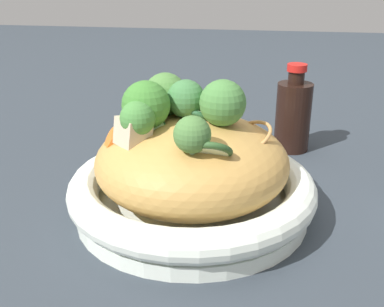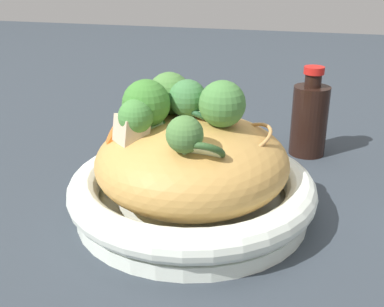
{
  "view_description": "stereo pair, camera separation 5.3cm",
  "coord_description": "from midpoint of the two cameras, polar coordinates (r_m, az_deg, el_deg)",
  "views": [
    {
      "loc": [
        -0.48,
        -0.07,
        0.28
      ],
      "look_at": [
        0.0,
        0.0,
        0.07
      ],
      "focal_mm": 44.73,
      "sensor_mm": 36.0,
      "label": 1
    },
    {
      "loc": [
        -0.47,
        -0.12,
        0.28
      ],
      "look_at": [
        0.0,
        0.0,
        0.07
      ],
      "focal_mm": 44.73,
      "sensor_mm": 36.0,
      "label": 2
    }
  ],
  "objects": [
    {
      "name": "ground_plane",
      "position": [
        0.56,
        -2.72,
        -7.09
      ],
      "size": [
        3.0,
        3.0,
        0.0
      ],
      "primitive_type": "plane",
      "color": "#313941"
    },
    {
      "name": "zucchini_slices",
      "position": [
        0.49,
        -3.02,
        2.58
      ],
      "size": [
        0.12,
        0.12,
        0.04
      ],
      "color": "beige",
      "rests_on": "serving_bowl"
    },
    {
      "name": "chicken_chunks",
      "position": [
        0.51,
        -9.75,
        3.0
      ],
      "size": [
        0.07,
        0.05,
        0.03
      ],
      "color": "beige",
      "rests_on": "serving_bowl"
    },
    {
      "name": "broccoli_florets",
      "position": [
        0.51,
        -4.93,
        5.66
      ],
      "size": [
        0.16,
        0.14,
        0.07
      ],
      "color": "#9AC17B",
      "rests_on": "serving_bowl"
    },
    {
      "name": "noodle_heap",
      "position": [
        0.53,
        -2.82,
        -0.98
      ],
      "size": [
        0.22,
        0.22,
        0.1
      ],
      "color": "tan",
      "rests_on": "serving_bowl"
    },
    {
      "name": "serving_bowl",
      "position": [
        0.55,
        -2.77,
        -4.71
      ],
      "size": [
        0.28,
        0.28,
        0.05
      ],
      "color": "white",
      "rests_on": "ground_plane"
    },
    {
      "name": "carrot_coins",
      "position": [
        0.53,
        -9.12,
        3.05
      ],
      "size": [
        0.11,
        0.09,
        0.03
      ],
      "color": "orange",
      "rests_on": "serving_bowl"
    },
    {
      "name": "soy_sauce_bottle",
      "position": [
        0.73,
        9.97,
        4.58
      ],
      "size": [
        0.05,
        0.05,
        0.13
      ],
      "color": "black",
      "rests_on": "ground_plane"
    }
  ]
}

